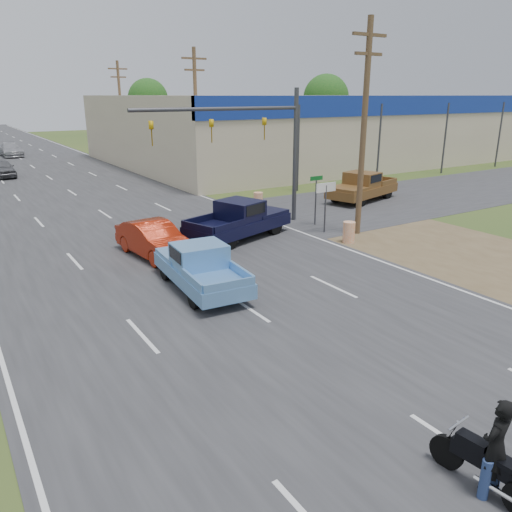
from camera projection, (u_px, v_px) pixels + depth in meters
ground at (461, 449)px, 9.79m from camera, size 200.00×200.00×0.00m
main_road at (49, 178)px, 41.91m from camera, size 15.00×180.00×0.02m
cross_road at (141, 238)px, 24.24m from camera, size 120.00×10.00×0.02m
dirt_verge at (425, 243)px, 23.43m from camera, size 8.00×18.00×0.01m
big_box_store at (340, 125)px, 57.17m from camera, size 50.00×28.10×6.60m
utility_pole_1 at (364, 124)px, 23.44m from camera, size 2.00×0.28×10.00m
utility_pole_2 at (196, 113)px, 37.90m from camera, size 2.00×0.28×10.00m
utility_pole_3 at (121, 108)px, 52.36m from camera, size 2.00×0.28×10.00m
tree_3 at (326, 98)px, 92.17m from camera, size 8.40×8.40×10.40m
tree_5 at (148, 99)px, 99.59m from camera, size 7.98×7.98×9.88m
barrel_0 at (349, 232)px, 23.36m from camera, size 0.56×0.56×1.00m
barrel_1 at (258, 201)px, 30.39m from camera, size 0.56×0.56×1.00m
lane_sign at (326, 195)px, 24.63m from camera, size 1.20×0.08×2.52m
street_name_sign at (316, 195)px, 26.23m from camera, size 0.80×0.08×2.61m
signal_mast at (253, 133)px, 24.94m from camera, size 9.12×0.40×7.00m
red_convertible at (154, 240)px, 21.22m from camera, size 2.09×4.69×1.50m
motorcycle at (494, 473)px, 8.53m from camera, size 0.64×2.09×1.06m
rider at (495, 451)px, 8.44m from camera, size 0.69×0.49×1.77m
blue_pickup at (199, 266)px, 17.73m from camera, size 2.31×5.12×1.65m
navy_pickup at (240, 219)px, 24.00m from camera, size 5.97×3.76×1.85m
brown_pickup at (362, 187)px, 32.50m from camera, size 6.02×3.61×1.87m
distant_car_grey at (2, 168)px, 41.98m from camera, size 1.87×4.39×1.48m
distant_car_silver at (11, 150)px, 56.17m from camera, size 2.26×5.23×1.50m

